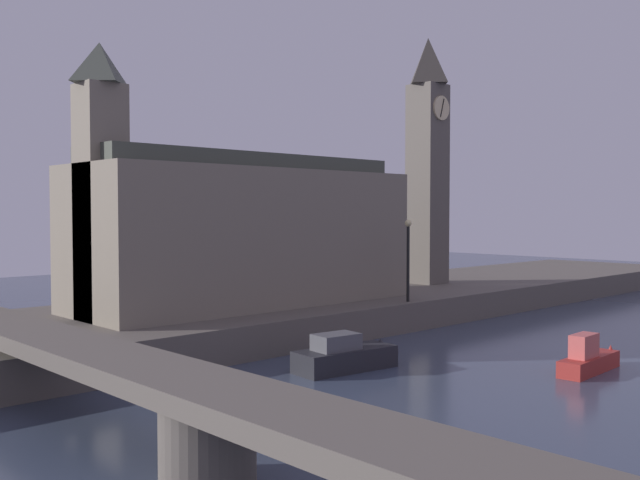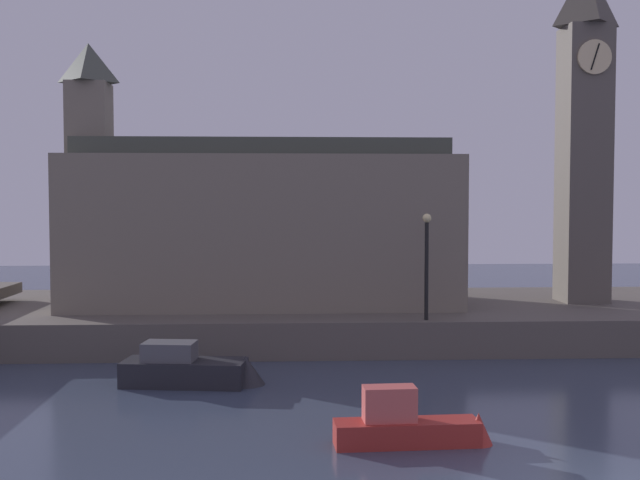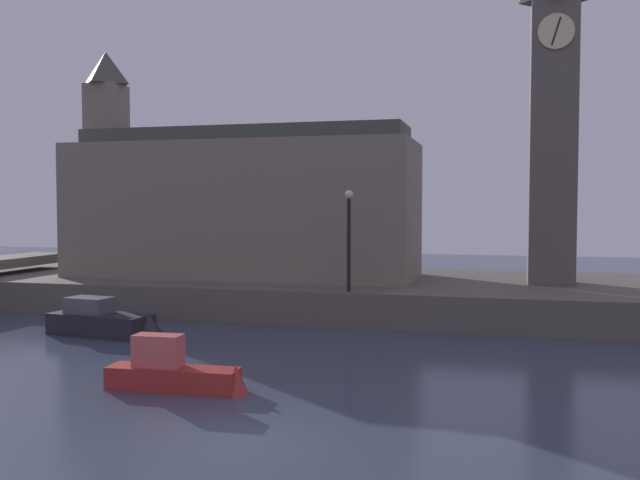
# 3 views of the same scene
# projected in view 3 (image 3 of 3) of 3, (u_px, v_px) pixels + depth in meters

# --- Properties ---
(ground_plane) EXTENTS (120.00, 120.00, 0.00)m
(ground_plane) POSITION_uv_depth(u_px,v_px,m) (240.00, 442.00, 15.01)
(ground_plane) COLOR #384256
(far_embankment) EXTENTS (70.00, 12.00, 1.50)m
(far_embankment) POSITION_uv_depth(u_px,v_px,m) (388.00, 294.00, 34.28)
(far_embankment) COLOR #5B544C
(far_embankment) RESTS_ON ground
(clock_tower) EXTENTS (2.27, 2.32, 16.00)m
(clock_tower) POSITION_uv_depth(u_px,v_px,m) (553.00, 105.00, 31.86)
(clock_tower) COLOR #5B544C
(clock_tower) RESTS_ON far_embankment
(parliament_hall) EXTENTS (17.69, 6.42, 11.93)m
(parliament_hall) POSITION_uv_depth(u_px,v_px,m) (237.00, 203.00, 35.77)
(parliament_hall) COLOR slate
(parliament_hall) RESTS_ON far_embankment
(streetlamp) EXTENTS (0.36, 0.36, 4.28)m
(streetlamp) POSITION_uv_depth(u_px,v_px,m) (349.00, 229.00, 29.15)
(streetlamp) COLOR black
(streetlamp) RESTS_ON far_embankment
(boat_dinghy_red) EXTENTS (4.19, 1.11, 1.65)m
(boat_dinghy_red) POSITION_uv_depth(u_px,v_px,m) (181.00, 373.00, 19.20)
(boat_dinghy_red) COLOR maroon
(boat_dinghy_red) RESTS_ON ground
(boat_barge_dark) EXTENTS (5.03, 2.07, 1.54)m
(boat_barge_dark) POSITION_uv_depth(u_px,v_px,m) (110.00, 322.00, 27.35)
(boat_barge_dark) COLOR #232328
(boat_barge_dark) RESTS_ON ground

